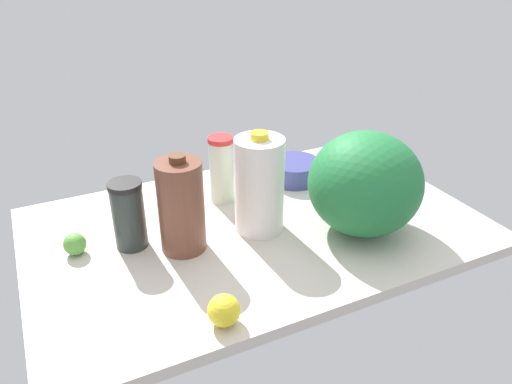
# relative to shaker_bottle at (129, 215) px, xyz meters

# --- Properties ---
(countertop) EXTENTS (1.20, 0.76, 0.03)m
(countertop) POSITION_rel_shaker_bottle_xyz_m (-0.33, 0.05, -0.10)
(countertop) COLOR beige
(countertop) RESTS_ON ground
(shaker_bottle) EXTENTS (0.08, 0.08, 0.18)m
(shaker_bottle) POSITION_rel_shaker_bottle_xyz_m (0.00, 0.00, 0.00)
(shaker_bottle) COLOR #2C3532
(shaker_bottle) RESTS_ON countertop
(milk_jug) EXTENTS (0.13, 0.13, 0.27)m
(milk_jug) POSITION_rel_shaker_bottle_xyz_m (-0.33, 0.07, 0.04)
(milk_jug) COLOR white
(milk_jug) RESTS_ON countertop
(chocolate_milk_jug) EXTENTS (0.11, 0.11, 0.25)m
(chocolate_milk_jug) POSITION_rel_shaker_bottle_xyz_m (-0.12, 0.07, 0.03)
(chocolate_milk_jug) COLOR brown
(chocolate_milk_jug) RESTS_ON countertop
(watermelon) EXTENTS (0.29, 0.29, 0.27)m
(watermelon) POSITION_rel_shaker_bottle_xyz_m (-0.57, 0.19, 0.05)
(watermelon) COLOR #22763B
(watermelon) RESTS_ON countertop
(tumbler_cup) EXTENTS (0.07, 0.07, 0.20)m
(tumbler_cup) POSITION_rel_shaker_bottle_xyz_m (-0.30, -0.12, 0.01)
(tumbler_cup) COLOR beige
(tumbler_cup) RESTS_ON countertop
(mixing_bowl) EXTENTS (0.16, 0.16, 0.06)m
(mixing_bowl) POSITION_rel_shaker_bottle_xyz_m (-0.56, -0.15, -0.06)
(mixing_bowl) COLOR #3D4084
(mixing_bowl) RESTS_ON countertop
(lemon_loose) EXTENTS (0.07, 0.07, 0.07)m
(lemon_loose) POSITION_rel_shaker_bottle_xyz_m (-0.10, 0.37, -0.06)
(lemon_loose) COLOR yellow
(lemon_loose) RESTS_ON countertop
(lime_beside_bowl) EXTENTS (0.06, 0.06, 0.06)m
(lime_beside_bowl) POSITION_rel_shaker_bottle_xyz_m (0.13, -0.02, -0.06)
(lime_beside_bowl) COLOR #5BA83E
(lime_beside_bowl) RESTS_ON countertop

